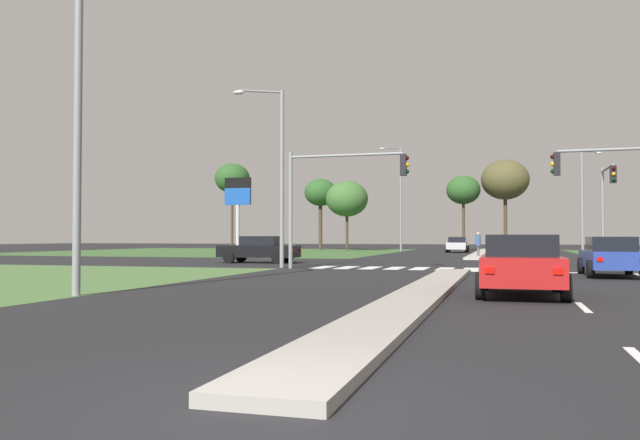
{
  "coord_description": "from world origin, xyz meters",
  "views": [
    {
      "loc": [
        1.96,
        -4.92,
        1.44
      ],
      "look_at": [
        -7.13,
        26.71,
        2.33
      ],
      "focal_mm": 36.14,
      "sensor_mm": 36.0,
      "label": 1
    }
  ],
  "objects_px": {
    "car_red_fourth": "(521,264)",
    "street_lamp_second": "(277,167)",
    "street_lamp_near": "(80,65)",
    "treeline_second": "(320,193)",
    "treeline_near": "(232,179)",
    "treeline_fifth": "(505,180)",
    "traffic_signal_far_right": "(606,195)",
    "fuel_price_totem": "(238,200)",
    "street_lamp_fourth": "(399,194)",
    "pedestrian_at_median": "(478,242)",
    "treeline_third": "(347,199)",
    "traffic_signal_near_right": "(613,184)",
    "car_black_third": "(259,249)",
    "car_blue_near": "(610,256)",
    "car_silver_second": "(457,245)",
    "street_lamp_third": "(584,196)",
    "treeline_fourth": "(463,190)",
    "traffic_signal_near_left": "(334,186)"
  },
  "relations": [
    {
      "from": "car_red_fourth",
      "to": "street_lamp_second",
      "type": "relative_size",
      "value": 0.51
    },
    {
      "from": "street_lamp_near",
      "to": "treeline_second",
      "type": "height_order",
      "value": "street_lamp_near"
    },
    {
      "from": "treeline_near",
      "to": "treeline_fifth",
      "type": "xyz_separation_m",
      "value": [
        29.16,
        4.82,
        -0.44
      ]
    },
    {
      "from": "traffic_signal_far_right",
      "to": "treeline_second",
      "type": "relative_size",
      "value": 0.68
    },
    {
      "from": "fuel_price_totem",
      "to": "treeline_second",
      "type": "height_order",
      "value": "treeline_second"
    },
    {
      "from": "street_lamp_fourth",
      "to": "pedestrian_at_median",
      "type": "xyz_separation_m",
      "value": [
        8.53,
        -19.01,
        -4.72
      ]
    },
    {
      "from": "treeline_second",
      "to": "treeline_third",
      "type": "bearing_deg",
      "value": -46.04
    },
    {
      "from": "car_red_fourth",
      "to": "traffic_signal_near_right",
      "type": "distance_m",
      "value": 12.61
    },
    {
      "from": "street_lamp_near",
      "to": "treeline_second",
      "type": "relative_size",
      "value": 1.28
    },
    {
      "from": "traffic_signal_far_right",
      "to": "car_black_third",
      "type": "bearing_deg",
      "value": -162.1
    },
    {
      "from": "street_lamp_fourth",
      "to": "car_blue_near",
      "type": "bearing_deg",
      "value": -70.31
    },
    {
      "from": "pedestrian_at_median",
      "to": "treeline_second",
      "type": "distance_m",
      "value": 32.03
    },
    {
      "from": "car_silver_second",
      "to": "fuel_price_totem",
      "type": "height_order",
      "value": "fuel_price_totem"
    },
    {
      "from": "street_lamp_third",
      "to": "treeline_third",
      "type": "bearing_deg",
      "value": 157.15
    },
    {
      "from": "car_black_third",
      "to": "street_lamp_second",
      "type": "relative_size",
      "value": 0.53
    },
    {
      "from": "fuel_price_totem",
      "to": "car_black_third",
      "type": "bearing_deg",
      "value": -56.16
    },
    {
      "from": "street_lamp_fourth",
      "to": "treeline_fifth",
      "type": "xyz_separation_m",
      "value": [
        10.39,
        5.61,
        1.65
      ]
    },
    {
      "from": "street_lamp_fourth",
      "to": "treeline_fourth",
      "type": "height_order",
      "value": "street_lamp_fourth"
    },
    {
      "from": "car_blue_near",
      "to": "treeline_fifth",
      "type": "height_order",
      "value": "treeline_fifth"
    },
    {
      "from": "car_black_third",
      "to": "treeline_fifth",
      "type": "relative_size",
      "value": 0.47
    },
    {
      "from": "car_blue_near",
      "to": "car_black_third",
      "type": "height_order",
      "value": "car_black_third"
    },
    {
      "from": "car_black_third",
      "to": "car_red_fourth",
      "type": "height_order",
      "value": "car_black_third"
    },
    {
      "from": "street_lamp_fourth",
      "to": "fuel_price_totem",
      "type": "height_order",
      "value": "street_lamp_fourth"
    },
    {
      "from": "traffic_signal_near_right",
      "to": "fuel_price_totem",
      "type": "relative_size",
      "value": 0.98
    },
    {
      "from": "street_lamp_third",
      "to": "treeline_fourth",
      "type": "bearing_deg",
      "value": 131.33
    },
    {
      "from": "car_silver_second",
      "to": "street_lamp_third",
      "type": "xyz_separation_m",
      "value": [
        10.69,
        -4.64,
        4.11
      ]
    },
    {
      "from": "treeline_second",
      "to": "car_blue_near",
      "type": "bearing_deg",
      "value": -62.06
    },
    {
      "from": "car_red_fourth",
      "to": "fuel_price_totem",
      "type": "xyz_separation_m",
      "value": [
        -17.34,
        22.69,
        3.15
      ]
    },
    {
      "from": "street_lamp_third",
      "to": "pedestrian_at_median",
      "type": "distance_m",
      "value": 14.59
    },
    {
      "from": "car_blue_near",
      "to": "traffic_signal_far_right",
      "type": "relative_size",
      "value": 0.81
    },
    {
      "from": "street_lamp_second",
      "to": "street_lamp_near",
      "type": "bearing_deg",
      "value": -89.45
    },
    {
      "from": "car_red_fourth",
      "to": "treeline_near",
      "type": "xyz_separation_m",
      "value": [
        -29.45,
        49.19,
        7.18
      ]
    },
    {
      "from": "street_lamp_second",
      "to": "treeline_near",
      "type": "distance_m",
      "value": 41.72
    },
    {
      "from": "car_black_third",
      "to": "treeline_near",
      "type": "distance_m",
      "value": 36.39
    },
    {
      "from": "car_blue_near",
      "to": "pedestrian_at_median",
      "type": "xyz_separation_m",
      "value": [
        -5.52,
        20.27,
        0.39
      ]
    },
    {
      "from": "traffic_signal_near_right",
      "to": "pedestrian_at_median",
      "type": "height_order",
      "value": "traffic_signal_near_right"
    },
    {
      "from": "traffic_signal_near_right",
      "to": "treeline_fourth",
      "type": "height_order",
      "value": "treeline_fourth"
    },
    {
      "from": "car_black_third",
      "to": "treeline_fourth",
      "type": "height_order",
      "value": "treeline_fourth"
    },
    {
      "from": "traffic_signal_far_right",
      "to": "fuel_price_totem",
      "type": "distance_m",
      "value": 22.61
    },
    {
      "from": "street_lamp_near",
      "to": "treeline_fifth",
      "type": "distance_m",
      "value": 57.89
    },
    {
      "from": "street_lamp_near",
      "to": "traffic_signal_far_right",
      "type": "bearing_deg",
      "value": 58.87
    },
    {
      "from": "car_red_fourth",
      "to": "treeline_near",
      "type": "bearing_deg",
      "value": 120.91
    },
    {
      "from": "car_black_third",
      "to": "traffic_signal_far_right",
      "type": "xyz_separation_m",
      "value": [
        18.92,
        6.11,
        3.07
      ]
    },
    {
      "from": "treeline_near",
      "to": "car_black_third",
      "type": "bearing_deg",
      "value": -63.74
    },
    {
      "from": "treeline_fourth",
      "to": "treeline_third",
      "type": "bearing_deg",
      "value": -168.55
    },
    {
      "from": "street_lamp_second",
      "to": "fuel_price_totem",
      "type": "height_order",
      "value": "street_lamp_second"
    },
    {
      "from": "treeline_third",
      "to": "treeline_fourth",
      "type": "relative_size",
      "value": 0.94
    },
    {
      "from": "traffic_signal_far_right",
      "to": "traffic_signal_near_left",
      "type": "bearing_deg",
      "value": -138.37
    },
    {
      "from": "car_silver_second",
      "to": "treeline_near",
      "type": "distance_m",
      "value": 26.03
    },
    {
      "from": "car_black_third",
      "to": "traffic_signal_near_left",
      "type": "xyz_separation_m",
      "value": [
        5.83,
        -5.52,
        3.03
      ]
    }
  ]
}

